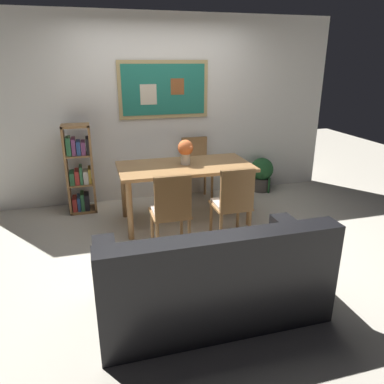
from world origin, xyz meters
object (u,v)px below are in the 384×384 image
at_px(dining_chair_near_left, 171,207).
at_px(potted_ivy, 262,174).
at_px(dining_chair_far_right, 196,163).
at_px(dining_chair_near_right, 233,200).
at_px(dining_table, 185,172).
at_px(leather_couch, 212,281).
at_px(flower_vase, 186,150).
at_px(bookshelf, 80,171).

relative_size(dining_chair_near_left, potted_ivy, 1.64).
distance_m(dining_chair_far_right, potted_ivy, 1.13).
bearing_deg(dining_chair_near_right, dining_table, 114.37).
bearing_deg(dining_chair_near_left, leather_couch, -85.19).
distance_m(potted_ivy, flower_vase, 1.78).
bearing_deg(dining_chair_near_right, leather_couch, -119.03).
distance_m(dining_chair_near_left, dining_chair_near_right, 0.71).
relative_size(leather_couch, bookshelf, 1.50).
relative_size(dining_table, dining_chair_near_right, 1.82).
bearing_deg(leather_couch, flower_vase, 81.53).
bearing_deg(leather_couch, bookshelf, 111.44).
bearing_deg(leather_couch, dining_table, 81.83).
bearing_deg(dining_table, dining_chair_near_left, -114.16).
height_order(dining_table, dining_chair_near_left, dining_chair_near_left).
xyz_separation_m(dining_table, potted_ivy, (1.47, 0.82, -0.38)).
distance_m(dining_chair_near_right, potted_ivy, 1.96).
height_order(dining_table, bookshelf, bookshelf).
distance_m(bookshelf, potted_ivy, 2.77).
bearing_deg(dining_table, dining_chair_far_right, 64.59).
relative_size(dining_chair_near_left, flower_vase, 2.94).
relative_size(dining_chair_far_right, bookshelf, 0.76).
xyz_separation_m(dining_chair_far_right, potted_ivy, (1.10, 0.03, -0.26)).
bearing_deg(dining_chair_near_right, potted_ivy, 54.71).
bearing_deg(dining_chair_far_right, bookshelf, -176.97).
distance_m(dining_table, leather_couch, 1.93).
height_order(dining_chair_far_right, bookshelf, bookshelf).
bearing_deg(dining_chair_far_right, dining_chair_near_left, -114.78).
relative_size(dining_table, leather_couch, 0.92).
bearing_deg(dining_chair_far_right, potted_ivy, 1.80).
distance_m(dining_table, dining_chair_far_right, 0.88).
bearing_deg(dining_chair_near_right, dining_chair_far_right, 89.05).
xyz_separation_m(dining_chair_near_right, bookshelf, (-1.63, 1.46, 0.04)).
relative_size(dining_chair_far_right, leather_couch, 0.51).
bearing_deg(dining_chair_near_left, dining_table, 65.84).
height_order(dining_table, potted_ivy, dining_table).
bearing_deg(potted_ivy, dining_chair_near_right, -125.29).
height_order(dining_chair_near_right, flower_vase, flower_vase).
bearing_deg(leather_couch, dining_chair_near_left, 94.81).
height_order(dining_chair_far_right, flower_vase, flower_vase).
distance_m(dining_chair_far_right, leather_couch, 2.75).
xyz_separation_m(dining_chair_near_right, dining_chair_far_right, (0.03, 1.55, 0.00)).
xyz_separation_m(dining_chair_far_right, flower_vase, (-0.36, -0.76, 0.40)).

